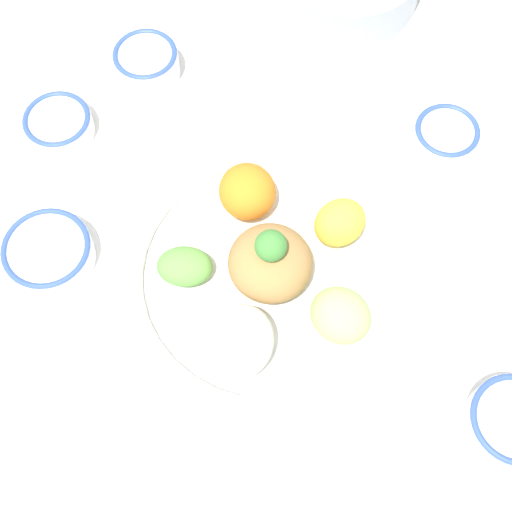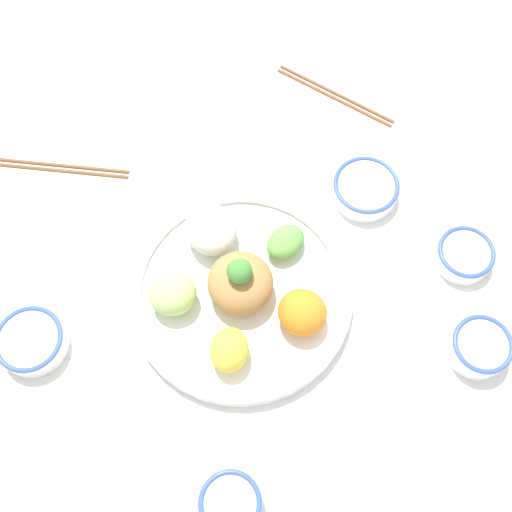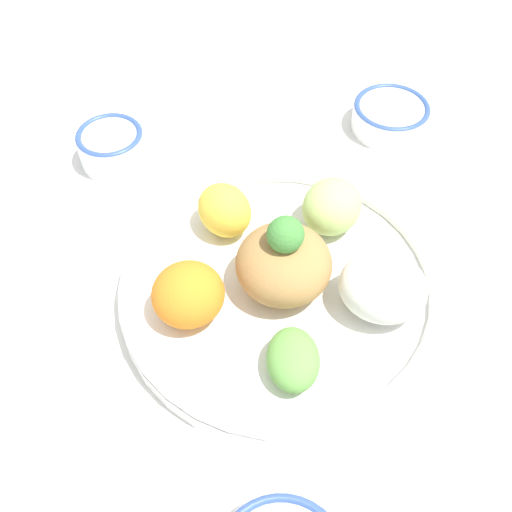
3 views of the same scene
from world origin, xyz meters
The scene contains 7 objects.
ground_plane centered at (0.00, 0.00, 0.00)m, with size 2.40×2.40×0.00m, color white.
salad_platter centered at (-0.02, 0.01, 0.03)m, with size 0.34×0.34×0.12m.
sauce_bowl_red centered at (0.24, 0.23, 0.02)m, with size 0.09×0.09×0.03m.
rice_bowl_blue centered at (0.12, -0.25, 0.03)m, with size 0.08×0.08×0.05m.
rice_bowl_plain centered at (0.32, 0.11, 0.02)m, with size 0.09×0.09×0.04m.
sauce_bowl_far centered at (0.06, 0.26, 0.02)m, with size 0.11×0.11×0.03m.
serving_spoon_main centered at (0.25, -0.04, 0.00)m, with size 0.12×0.06×0.01m.
Camera 1 is at (-0.35, 0.08, 0.79)m, focal length 50.00 mm.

